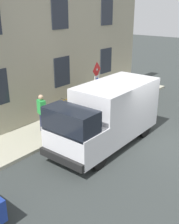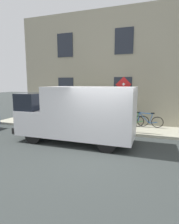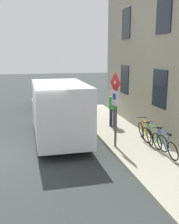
{
  "view_description": "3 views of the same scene",
  "coord_description": "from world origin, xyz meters",
  "px_view_note": "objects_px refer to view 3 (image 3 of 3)",
  "views": [
    {
      "loc": [
        -4.65,
        9.93,
        5.44
      ],
      "look_at": [
        2.42,
        1.15,
        1.07
      ],
      "focal_mm": 44.21,
      "sensor_mm": 36.0,
      "label": 1
    },
    {
      "loc": [
        -6.24,
        -1.78,
        2.65
      ],
      "look_at": [
        1.97,
        1.05,
        1.29
      ],
      "focal_mm": 29.54,
      "sensor_mm": 36.0,
      "label": 2
    },
    {
      "loc": [
        0.01,
        -9.51,
        3.64
      ],
      "look_at": [
        2.5,
        0.85,
        1.28
      ],
      "focal_mm": 42.69,
      "sensor_mm": 36.0,
      "label": 3
    }
  ],
  "objects_px": {
    "sign_post_stacked": "(115,100)",
    "bicycle_orange": "(145,132)",
    "pedestrian": "(113,108)",
    "parked_hatchback": "(47,96)",
    "bicycle_blue": "(164,145)",
    "bicycle_green": "(154,138)",
    "delivery_van": "(58,110)"
  },
  "relations": [
    {
      "from": "sign_post_stacked",
      "to": "bicycle_blue",
      "type": "distance_m",
      "value": 2.37
    },
    {
      "from": "bicycle_green",
      "to": "bicycle_blue",
      "type": "bearing_deg",
      "value": 172.41
    },
    {
      "from": "delivery_van",
      "to": "bicycle_orange",
      "type": "bearing_deg",
      "value": -112.53
    },
    {
      "from": "delivery_van",
      "to": "bicycle_green",
      "type": "xyz_separation_m",
      "value": [
        3.34,
        -2.15,
        -0.82
      ]
    },
    {
      "from": "parked_hatchback",
      "to": "bicycle_blue",
      "type": "relative_size",
      "value": 2.36
    },
    {
      "from": "pedestrian",
      "to": "sign_post_stacked",
      "type": "bearing_deg",
      "value": 0.89
    },
    {
      "from": "bicycle_blue",
      "to": "pedestrian",
      "type": "relative_size",
      "value": 1.0
    },
    {
      "from": "bicycle_orange",
      "to": "pedestrian",
      "type": "xyz_separation_m",
      "value": [
        -0.56,
        2.46,
        0.56
      ]
    },
    {
      "from": "bicycle_blue",
      "to": "bicycle_green",
      "type": "xyz_separation_m",
      "value": [
        -0.0,
        0.78,
        0.0
      ]
    },
    {
      "from": "parked_hatchback",
      "to": "bicycle_blue",
      "type": "xyz_separation_m",
      "value": [
        3.19,
        -10.34,
        -0.22
      ]
    },
    {
      "from": "parked_hatchback",
      "to": "pedestrian",
      "type": "xyz_separation_m",
      "value": [
        2.63,
        -6.33,
        0.34
      ]
    },
    {
      "from": "sign_post_stacked",
      "to": "pedestrian",
      "type": "height_order",
      "value": "sign_post_stacked"
    },
    {
      "from": "pedestrian",
      "to": "parked_hatchback",
      "type": "bearing_deg",
      "value": -139.3
    },
    {
      "from": "bicycle_blue",
      "to": "pedestrian",
      "type": "bearing_deg",
      "value": 6.7
    },
    {
      "from": "sign_post_stacked",
      "to": "pedestrian",
      "type": "bearing_deg",
      "value": 72.77
    },
    {
      "from": "delivery_van",
      "to": "parked_hatchback",
      "type": "distance_m",
      "value": 7.44
    },
    {
      "from": "delivery_van",
      "to": "pedestrian",
      "type": "bearing_deg",
      "value": -68.83
    },
    {
      "from": "parked_hatchback",
      "to": "bicycle_orange",
      "type": "xyz_separation_m",
      "value": [
        3.19,
        -8.79,
        -0.22
      ]
    },
    {
      "from": "sign_post_stacked",
      "to": "bicycle_orange",
      "type": "xyz_separation_m",
      "value": [
        1.43,
        0.34,
        -1.45
      ]
    },
    {
      "from": "bicycle_green",
      "to": "bicycle_orange",
      "type": "bearing_deg",
      "value": -7.77
    },
    {
      "from": "sign_post_stacked",
      "to": "delivery_van",
      "type": "height_order",
      "value": "sign_post_stacked"
    },
    {
      "from": "sign_post_stacked",
      "to": "bicycle_green",
      "type": "distance_m",
      "value": 2.08
    },
    {
      "from": "delivery_van",
      "to": "bicycle_orange",
      "type": "relative_size",
      "value": 3.11
    },
    {
      "from": "bicycle_blue",
      "to": "bicycle_green",
      "type": "relative_size",
      "value": 1.0
    },
    {
      "from": "bicycle_orange",
      "to": "pedestrian",
      "type": "relative_size",
      "value": 1.0
    },
    {
      "from": "bicycle_green",
      "to": "bicycle_orange",
      "type": "xyz_separation_m",
      "value": [
        0.0,
        0.78,
        0.0
      ]
    },
    {
      "from": "bicycle_orange",
      "to": "pedestrian",
      "type": "bearing_deg",
      "value": 19.07
    },
    {
      "from": "sign_post_stacked",
      "to": "parked_hatchback",
      "type": "distance_m",
      "value": 9.38
    },
    {
      "from": "parked_hatchback",
      "to": "bicycle_green",
      "type": "distance_m",
      "value": 10.08
    },
    {
      "from": "sign_post_stacked",
      "to": "bicycle_green",
      "type": "xyz_separation_m",
      "value": [
        1.42,
        -0.44,
        -1.45
      ]
    },
    {
      "from": "sign_post_stacked",
      "to": "bicycle_green",
      "type": "bearing_deg",
      "value": -16.98
    },
    {
      "from": "pedestrian",
      "to": "delivery_van",
      "type": "bearing_deg",
      "value": -50.6
    }
  ]
}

